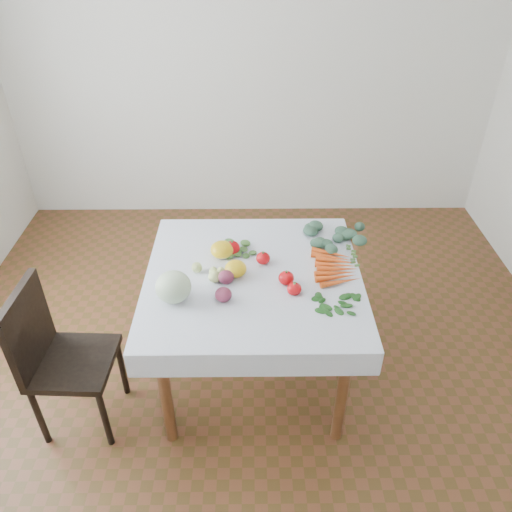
% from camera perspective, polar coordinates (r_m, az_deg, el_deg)
% --- Properties ---
extents(ground, '(4.00, 4.00, 0.00)m').
position_cam_1_polar(ground, '(3.12, -0.27, -13.22)').
color(ground, brown).
extents(back_wall, '(4.00, 0.04, 2.70)m').
position_cam_1_polar(back_wall, '(4.19, -0.52, 21.65)').
color(back_wall, silver).
rests_on(back_wall, ground).
extents(table, '(1.00, 1.00, 0.75)m').
position_cam_1_polar(table, '(2.67, -0.31, -3.90)').
color(table, brown).
rests_on(table, ground).
extents(tablecloth, '(1.12, 1.12, 0.01)m').
position_cam_1_polar(tablecloth, '(2.61, -0.32, -2.21)').
color(tablecloth, white).
rests_on(tablecloth, table).
extents(chair, '(0.41, 0.41, 0.88)m').
position_cam_1_polar(chair, '(2.74, -22.01, -10.08)').
color(chair, black).
rests_on(chair, ground).
extents(cabbage, '(0.20, 0.20, 0.16)m').
position_cam_1_polar(cabbage, '(2.44, -9.43, -3.51)').
color(cabbage, beige).
rests_on(cabbage, tablecloth).
extents(tomato_a, '(0.10, 0.10, 0.07)m').
position_cam_1_polar(tomato_a, '(2.67, 0.81, -0.26)').
color(tomato_a, red).
rests_on(tomato_a, tablecloth).
extents(tomato_b, '(0.10, 0.10, 0.07)m').
position_cam_1_polar(tomato_b, '(2.53, 3.48, -2.52)').
color(tomato_b, red).
rests_on(tomato_b, tablecloth).
extents(tomato_c, '(0.10, 0.10, 0.07)m').
position_cam_1_polar(tomato_c, '(2.75, -2.74, 0.95)').
color(tomato_c, red).
rests_on(tomato_c, tablecloth).
extents(tomato_d, '(0.10, 0.10, 0.06)m').
position_cam_1_polar(tomato_d, '(2.47, 4.39, -3.76)').
color(tomato_d, red).
rests_on(tomato_d, tablecloth).
extents(heirloom_back, '(0.14, 0.14, 0.09)m').
position_cam_1_polar(heirloom_back, '(2.72, -3.91, 0.74)').
color(heirloom_back, gold).
rests_on(heirloom_back, tablecloth).
extents(heirloom_front, '(0.15, 0.15, 0.08)m').
position_cam_1_polar(heirloom_front, '(2.58, -2.33, -1.45)').
color(heirloom_front, gold).
rests_on(heirloom_front, tablecloth).
extents(onion_a, '(0.09, 0.09, 0.07)m').
position_cam_1_polar(onion_a, '(2.54, -3.44, -2.42)').
color(onion_a, '#4F162B').
rests_on(onion_a, tablecloth).
extents(onion_b, '(0.11, 0.11, 0.07)m').
position_cam_1_polar(onion_b, '(2.43, -3.75, -4.42)').
color(onion_b, '#4F162B').
rests_on(onion_b, tablecloth).
extents(tomatillo_cluster, '(0.17, 0.10, 0.05)m').
position_cam_1_polar(tomatillo_cluster, '(2.60, -5.50, -1.84)').
color(tomatillo_cluster, '#C4DB7E').
rests_on(tomatillo_cluster, tablecloth).
extents(carrot_bunch, '(0.22, 0.35, 0.03)m').
position_cam_1_polar(carrot_bunch, '(2.67, 9.15, -1.26)').
color(carrot_bunch, orange).
rests_on(carrot_bunch, tablecloth).
extents(kale_bunch, '(0.36, 0.28, 0.05)m').
position_cam_1_polar(kale_bunch, '(2.89, 9.17, 2.13)').
color(kale_bunch, '#375A46').
rests_on(kale_bunch, tablecloth).
extents(basil_bunch, '(0.22, 0.19, 0.01)m').
position_cam_1_polar(basil_bunch, '(2.46, 9.42, -5.27)').
color(basil_bunch, '#164916').
rests_on(basil_bunch, tablecloth).
extents(dill_bunch, '(0.21, 0.18, 0.02)m').
position_cam_1_polar(dill_bunch, '(2.78, -2.30, 0.81)').
color(dill_bunch, '#4E7F3A').
rests_on(dill_bunch, tablecloth).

